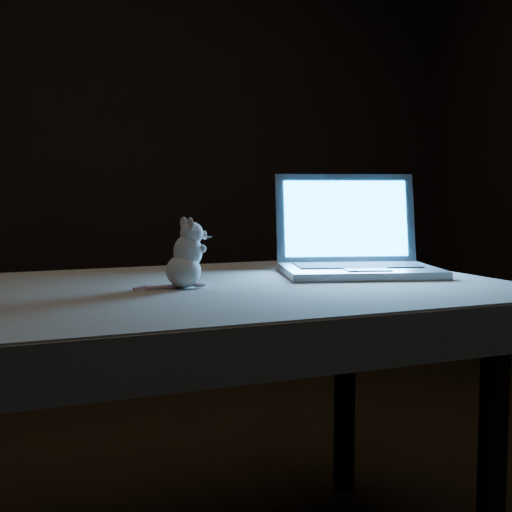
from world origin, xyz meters
name	(u,v)px	position (x,y,z in m)	size (l,w,h in m)	color
back_wall	(83,122)	(0.00, 2.50, 1.30)	(4.50, 0.04, 2.60)	black
table	(210,436)	(-0.06, -0.16, 0.35)	(1.31, 0.84, 0.70)	black
tablecloth	(231,305)	(0.00, -0.15, 0.66)	(1.41, 0.94, 0.10)	beige
laptop	(360,223)	(0.37, -0.08, 0.84)	(0.40, 0.35, 0.27)	#A9A9AD
plush_mouse	(183,253)	(-0.12, -0.17, 0.79)	(0.12, 0.12, 0.16)	white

